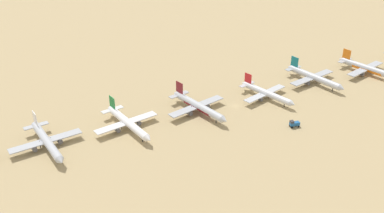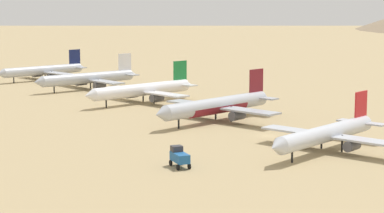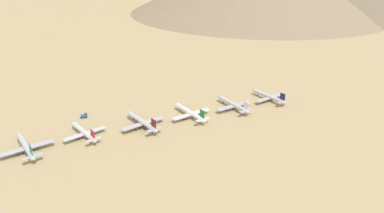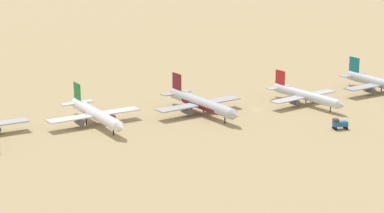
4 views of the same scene
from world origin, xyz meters
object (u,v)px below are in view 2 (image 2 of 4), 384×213
at_px(parked_jet_1, 89,78).
at_px(parked_jet_3, 218,106).
at_px(service_truck, 179,156).
at_px(parked_jet_2, 143,90).
at_px(parked_jet_4, 327,134).
at_px(parked_jet_0, 44,71).

relative_size(parked_jet_1, parked_jet_3, 0.97).
relative_size(parked_jet_3, service_truck, 7.88).
height_order(parked_jet_3, service_truck, parked_jet_3).
distance_m(parked_jet_2, parked_jet_3, 40.92).
bearing_deg(parked_jet_4, service_truck, -19.56).
bearing_deg(parked_jet_4, parked_jet_3, -103.69).
height_order(parked_jet_2, service_truck, parked_jet_2).
bearing_deg(service_truck, parked_jet_0, -112.52).
height_order(parked_jet_1, service_truck, parked_jet_1).
height_order(parked_jet_0, parked_jet_2, parked_jet_2).
height_order(parked_jet_0, parked_jet_1, parked_jet_1).
height_order(parked_jet_2, parked_jet_4, parked_jet_2).
xyz_separation_m(parked_jet_3, service_truck, (42.37, 31.09, -2.22)).
bearing_deg(service_truck, parked_jet_4, 160.44).
bearing_deg(service_truck, parked_jet_2, -124.99).
xyz_separation_m(parked_jet_0, parked_jet_3, (19.89, 119.08, 0.26)).
height_order(parked_jet_4, service_truck, parked_jet_4).
distance_m(parked_jet_1, service_truck, 125.38).
height_order(parked_jet_1, parked_jet_2, parked_jet_1).
distance_m(parked_jet_0, service_truck, 162.58).
bearing_deg(parked_jet_2, parked_jet_4, 77.79).
relative_size(parked_jet_1, parked_jet_2, 1.01).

